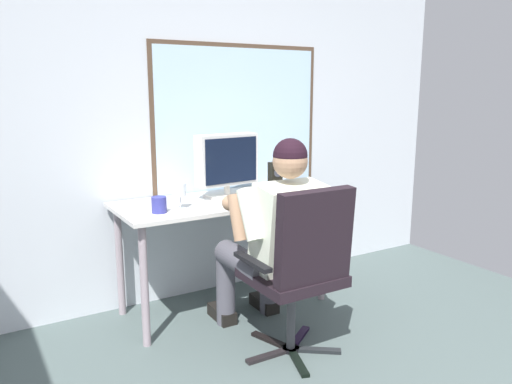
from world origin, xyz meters
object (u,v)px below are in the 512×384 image
Objects in this scene: desk_speaker at (275,176)px; crt_monitor at (227,162)px; desk at (224,213)px; person_seated at (275,236)px; office_chair at (302,263)px; cd_case at (289,194)px; coffee_mug at (159,205)px; wine_glass at (180,191)px.

crt_monitor is at bearing -173.34° from desk_speaker.
person_seated is (0.04, -0.56, -0.02)m from desk.
office_chair is 0.86m from cd_case.
desk_speaker is at bearing 6.66° from crt_monitor.
crt_monitor is at bearing 89.18° from person_seated.
coffee_mug is (-0.95, -0.03, 0.04)m from cd_case.
coffee_mug is at bearing -168.40° from wine_glass.
crt_monitor reaches higher than desk.
office_chair is at bearing -90.59° from person_seated.
person_seated is (0.00, 0.27, 0.08)m from office_chair.
wine_glass is 0.16m from coffee_mug.
desk_speaker reaches higher than coffee_mug.
crt_monitor reaches higher than desk_speaker.
person_seated is 0.70m from crt_monitor.
cd_case is 1.59× the size of coffee_mug.
coffee_mug is at bearing 127.39° from office_chair.
cd_case is at bearing -93.32° from desk_speaker.
office_chair is 6.23× the size of wine_glass.
desk is 0.51m from desk_speaker.
person_seated is at bearing -85.67° from desk.
coffee_mug is (-0.54, 0.43, 0.17)m from person_seated.
cd_case is (0.42, 0.73, 0.20)m from office_chair.
crt_monitor is 0.49m from cd_case.
person_seated reaches higher than desk_speaker.
desk_speaker is 1.31× the size of cd_case.
desk_speaker is (0.81, 0.20, -0.01)m from wine_glass.
cd_case is (0.80, 0.00, -0.10)m from wine_glass.
person_seated reaches higher than crt_monitor.
crt_monitor reaches higher than cd_case.
desk is 0.53m from coffee_mug.
crt_monitor is at bearing 160.00° from cd_case.
crt_monitor is (0.05, 0.05, 0.34)m from desk.
coffee_mug reaches higher than cd_case.
wine_glass is (-0.39, 0.46, 0.23)m from person_seated.
office_chair reaches higher than desk.
wine_glass is 0.81m from cd_case.
desk_speaker is at bearing 86.68° from cd_case.
desk is at bearing 94.33° from person_seated.
wine_glass reaches higher than desk.
wine_glass is at bearing -179.99° from cd_case.
person_seated reaches higher than desk.
desk_speaker is at bearing 65.19° from office_chair.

